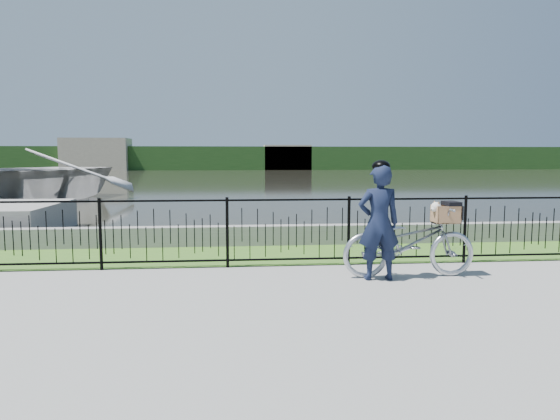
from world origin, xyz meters
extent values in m
plane|color=gray|center=(0.00, 0.00, 0.00)|extent=(120.00, 120.00, 0.00)
cube|color=#406D22|center=(0.00, 2.60, 0.00)|extent=(60.00, 2.00, 0.01)
plane|color=#27261D|center=(0.00, 33.00, 0.00)|extent=(120.00, 120.00, 0.00)
cube|color=gray|center=(0.00, 3.60, 0.20)|extent=(60.00, 0.30, 0.40)
cube|color=#23481B|center=(0.00, 60.00, 1.50)|extent=(120.00, 6.00, 3.00)
cube|color=#A39983|center=(-18.00, 58.00, 2.00)|extent=(8.00, 4.00, 4.00)
cube|color=#A39983|center=(6.00, 58.50, 1.60)|extent=(6.00, 3.00, 3.20)
imported|color=#AFB4BC|center=(1.72, 0.73, 0.53)|extent=(2.00, 0.70, 1.05)
cube|color=black|center=(2.27, 0.73, 0.81)|extent=(0.38, 0.18, 0.02)
cube|color=#976B45|center=(2.27, 0.73, 0.82)|extent=(0.37, 0.29, 0.01)
cube|color=#976B45|center=(2.27, 0.87, 0.94)|extent=(0.37, 0.01, 0.26)
cube|color=#976B45|center=(2.27, 0.59, 0.94)|extent=(0.37, 0.01, 0.26)
cube|color=#976B45|center=(2.45, 0.73, 0.94)|extent=(0.01, 0.29, 0.26)
cube|color=#976B45|center=(2.10, 0.73, 0.94)|extent=(0.01, 0.29, 0.26)
cube|color=black|center=(2.35, 0.73, 1.10)|extent=(0.20, 0.31, 0.06)
cube|color=black|center=(2.47, 0.73, 0.97)|extent=(0.02, 0.31, 0.21)
ellipsoid|color=silver|center=(2.25, 0.73, 0.94)|extent=(0.31, 0.22, 0.20)
sphere|color=silver|center=(2.11, 0.71, 1.05)|extent=(0.15, 0.15, 0.15)
sphere|color=silver|center=(2.06, 0.69, 1.02)|extent=(0.07, 0.07, 0.07)
sphere|color=black|center=(2.04, 0.68, 1.02)|extent=(0.02, 0.02, 0.02)
cone|color=#976A3F|center=(2.11, 0.77, 1.11)|extent=(0.06, 0.08, 0.08)
cone|color=#976A3F|center=(2.13, 0.67, 1.11)|extent=(0.06, 0.08, 0.08)
imported|color=black|center=(1.21, 0.60, 0.84)|extent=(0.61, 0.41, 1.68)
ellipsoid|color=black|center=(1.21, 0.60, 1.66)|extent=(0.26, 0.29, 0.18)
imported|color=#B3B3B4|center=(-9.58, 13.29, 1.05)|extent=(9.97, 11.83, 2.09)
camera|label=1|loc=(-0.88, -6.42, 1.81)|focal=32.00mm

